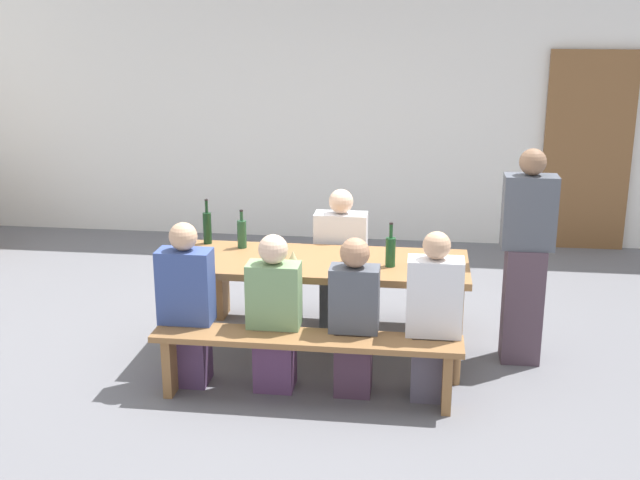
# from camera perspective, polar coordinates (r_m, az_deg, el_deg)

# --- Properties ---
(ground_plane) EXTENTS (24.00, 24.00, 0.00)m
(ground_plane) POSITION_cam_1_polar(r_m,az_deg,el_deg) (6.05, 0.00, -8.22)
(ground_plane) COLOR slate
(back_wall) EXTENTS (14.00, 0.20, 3.20)m
(back_wall) POSITION_cam_1_polar(r_m,az_deg,el_deg) (8.85, 2.82, 10.30)
(back_wall) COLOR silver
(back_wall) RESTS_ON ground
(wooden_door) EXTENTS (0.90, 0.06, 2.10)m
(wooden_door) POSITION_cam_1_polar(r_m,az_deg,el_deg) (8.92, 18.48, 5.98)
(wooden_door) COLOR brown
(wooden_door) RESTS_ON ground
(tasting_table) EXTENTS (2.13, 0.80, 0.75)m
(tasting_table) POSITION_cam_1_polar(r_m,az_deg,el_deg) (5.81, 0.00, -2.15)
(tasting_table) COLOR olive
(tasting_table) RESTS_ON ground
(bench_near) EXTENTS (2.03, 0.30, 0.45)m
(bench_near) POSITION_cam_1_polar(r_m,az_deg,el_deg) (5.27, -0.99, -7.79)
(bench_near) COLOR olive
(bench_near) RESTS_ON ground
(bench_far) EXTENTS (2.03, 0.30, 0.45)m
(bench_far) POSITION_cam_1_polar(r_m,az_deg,el_deg) (6.57, 0.79, -2.88)
(bench_far) COLOR olive
(bench_far) RESTS_ON ground
(wine_bottle_0) EXTENTS (0.06, 0.06, 0.35)m
(wine_bottle_0) POSITION_cam_1_polar(r_m,az_deg,el_deg) (6.22, -8.02, 0.92)
(wine_bottle_0) COLOR #143319
(wine_bottle_0) RESTS_ON tasting_table
(wine_bottle_1) EXTENTS (0.07, 0.07, 0.29)m
(wine_bottle_1) POSITION_cam_1_polar(r_m,az_deg,el_deg) (6.08, -5.58, 0.47)
(wine_bottle_1) COLOR #234C2D
(wine_bottle_1) RESTS_ON tasting_table
(wine_bottle_2) EXTENTS (0.07, 0.07, 0.32)m
(wine_bottle_2) POSITION_cam_1_polar(r_m,az_deg,el_deg) (5.63, 5.04, -0.77)
(wine_bottle_2) COLOR #194723
(wine_bottle_2) RESTS_ON tasting_table
(wine_glass_0) EXTENTS (0.07, 0.07, 0.18)m
(wine_glass_0) POSITION_cam_1_polar(r_m,az_deg,el_deg) (5.72, 2.13, -0.34)
(wine_glass_0) COLOR silver
(wine_glass_0) RESTS_ON tasting_table
(wine_glass_1) EXTENTS (0.08, 0.08, 0.17)m
(wine_glass_1) POSITION_cam_1_polar(r_m,az_deg,el_deg) (5.45, -1.93, -1.25)
(wine_glass_1) COLOR silver
(wine_glass_1) RESTS_ON tasting_table
(wine_glass_2) EXTENTS (0.08, 0.08, 0.17)m
(wine_glass_2) POSITION_cam_1_polar(r_m,az_deg,el_deg) (5.62, 2.11, -0.66)
(wine_glass_2) COLOR silver
(wine_glass_2) RESTS_ON tasting_table
(seated_guest_near_0) EXTENTS (0.36, 0.24, 1.14)m
(seated_guest_near_0) POSITION_cam_1_polar(r_m,az_deg,el_deg) (5.51, -9.46, -4.83)
(seated_guest_near_0) COLOR #4F3558
(seated_guest_near_0) RESTS_ON ground
(seated_guest_near_1) EXTENTS (0.35, 0.24, 1.08)m
(seated_guest_near_1) POSITION_cam_1_polar(r_m,az_deg,el_deg) (5.38, -3.27, -5.46)
(seated_guest_near_1) COLOR #57355A
(seated_guest_near_1) RESTS_ON ground
(seated_guest_near_2) EXTENTS (0.32, 0.24, 1.08)m
(seated_guest_near_2) POSITION_cam_1_polar(r_m,az_deg,el_deg) (5.31, 2.43, -5.71)
(seated_guest_near_2) COLOR #493042
(seated_guest_near_2) RESTS_ON ground
(seated_guest_near_3) EXTENTS (0.36, 0.24, 1.14)m
(seated_guest_near_3) POSITION_cam_1_polar(r_m,az_deg,el_deg) (5.29, 8.08, -5.72)
(seated_guest_near_3) COLOR #564F5F
(seated_guest_near_3) RESTS_ON ground
(seated_guest_far_0) EXTENTS (0.41, 0.24, 1.15)m
(seated_guest_far_0) POSITION_cam_1_polar(r_m,az_deg,el_deg) (6.36, 1.47, -1.77)
(seated_guest_far_0) COLOR #474C4E
(seated_guest_far_0) RESTS_ON ground
(standing_host) EXTENTS (0.37, 0.24, 1.57)m
(standing_host) POSITION_cam_1_polar(r_m,az_deg,el_deg) (5.91, 14.41, -1.48)
(standing_host) COLOR #4D3B47
(standing_host) RESTS_ON ground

